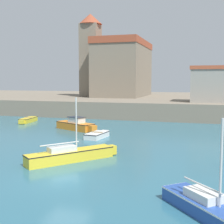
% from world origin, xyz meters
% --- Properties ---
extents(ground_plane, '(200.00, 200.00, 0.00)m').
position_xyz_m(ground_plane, '(0.00, 0.00, 0.00)').
color(ground_plane, '#2D667A').
extents(quay_seawall, '(120.00, 40.00, 2.43)m').
position_xyz_m(quay_seawall, '(0.00, 45.57, 1.22)').
color(quay_seawall, gray).
rests_on(quay_seawall, ground).
extents(sailboat_blue_0, '(4.64, 5.07, 4.12)m').
position_xyz_m(sailboat_blue_0, '(7.93, -3.10, 0.39)').
color(sailboat_blue_0, '#284C9E').
rests_on(sailboat_blue_0, ground).
extents(dinghy_white_1, '(1.70, 3.59, 0.61)m').
position_xyz_m(dinghy_white_1, '(-2.43, 12.25, 0.29)').
color(dinghy_white_1, white).
rests_on(dinghy_white_1, ground).
extents(sailboat_yellow_2, '(5.02, 5.82, 4.37)m').
position_xyz_m(sailboat_yellow_2, '(-1.26, 3.51, 0.46)').
color(sailboat_yellow_2, yellow).
rests_on(sailboat_yellow_2, ground).
extents(dinghy_yellow_3, '(1.56, 4.08, 0.68)m').
position_xyz_m(dinghy_yellow_3, '(-14.95, 20.08, 0.33)').
color(dinghy_yellow_3, yellow).
rests_on(dinghy_yellow_3, ground).
extents(motorboat_orange_4, '(5.56, 3.54, 2.39)m').
position_xyz_m(motorboat_orange_4, '(-6.32, 16.08, 0.55)').
color(motorboat_orange_4, orange).
rests_on(motorboat_orange_4, ground).
extents(church, '(12.41, 15.90, 15.63)m').
position_xyz_m(church, '(-8.75, 42.94, 8.15)').
color(church, gray).
rests_on(church, quay_seawall).
extents(harbor_shed_mid_row, '(5.47, 5.34, 5.09)m').
position_xyz_m(harbor_shed_mid_row, '(8.00, 30.97, 5.00)').
color(harbor_shed_mid_row, gray).
rests_on(harbor_shed_mid_row, quay_seawall).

